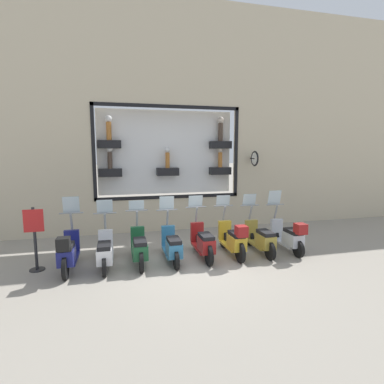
{
  "coord_description": "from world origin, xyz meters",
  "views": [
    {
      "loc": [
        -7.25,
        1.81,
        2.91
      ],
      "look_at": [
        1.73,
        -0.43,
        1.63
      ],
      "focal_mm": 28.0,
      "sensor_mm": 36.0,
      "label": 1
    }
  ],
  "objects_px": {
    "scooter_silver_0": "(289,236)",
    "scooter_yellow_2": "(233,239)",
    "scooter_teal_4": "(172,246)",
    "scooter_olive_1": "(261,239)",
    "scooter_navy_7": "(68,252)",
    "scooter_red_3": "(203,242)",
    "shop_sign_post": "(35,237)",
    "scooter_green_5": "(139,248)",
    "scooter_white_6": "(105,251)"
  },
  "relations": [
    {
      "from": "scooter_silver_0",
      "to": "scooter_red_3",
      "type": "relative_size",
      "value": 0.99
    },
    {
      "from": "scooter_teal_4",
      "to": "scooter_silver_0",
      "type": "bearing_deg",
      "value": -91.02
    },
    {
      "from": "scooter_olive_1",
      "to": "scooter_red_3",
      "type": "relative_size",
      "value": 0.99
    },
    {
      "from": "scooter_olive_1",
      "to": "scooter_green_5",
      "type": "distance_m",
      "value": 3.41
    },
    {
      "from": "scooter_yellow_2",
      "to": "scooter_teal_4",
      "type": "relative_size",
      "value": 1.01
    },
    {
      "from": "scooter_yellow_2",
      "to": "shop_sign_post",
      "type": "relative_size",
      "value": 1.15
    },
    {
      "from": "scooter_red_3",
      "to": "shop_sign_post",
      "type": "height_order",
      "value": "scooter_red_3"
    },
    {
      "from": "scooter_olive_1",
      "to": "scooter_white_6",
      "type": "distance_m",
      "value": 4.27
    },
    {
      "from": "scooter_silver_0",
      "to": "scooter_yellow_2",
      "type": "distance_m",
      "value": 1.71
    },
    {
      "from": "scooter_olive_1",
      "to": "scooter_yellow_2",
      "type": "bearing_deg",
      "value": 93.61
    },
    {
      "from": "scooter_silver_0",
      "to": "scooter_yellow_2",
      "type": "height_order",
      "value": "scooter_silver_0"
    },
    {
      "from": "shop_sign_post",
      "to": "scooter_silver_0",
      "type": "bearing_deg",
      "value": -92.28
    },
    {
      "from": "scooter_teal_4",
      "to": "scooter_green_5",
      "type": "xyz_separation_m",
      "value": [
        0.0,
        0.85,
        0.01
      ]
    },
    {
      "from": "scooter_olive_1",
      "to": "shop_sign_post",
      "type": "distance_m",
      "value": 5.91
    },
    {
      "from": "scooter_white_6",
      "to": "shop_sign_post",
      "type": "relative_size",
      "value": 1.14
    },
    {
      "from": "scooter_teal_4",
      "to": "scooter_green_5",
      "type": "relative_size",
      "value": 0.99
    },
    {
      "from": "scooter_silver_0",
      "to": "scooter_white_6",
      "type": "distance_m",
      "value": 5.12
    },
    {
      "from": "scooter_navy_7",
      "to": "scooter_white_6",
      "type": "bearing_deg",
      "value": -86.83
    },
    {
      "from": "scooter_silver_0",
      "to": "scooter_navy_7",
      "type": "bearing_deg",
      "value": 89.89
    },
    {
      "from": "scooter_olive_1",
      "to": "scooter_green_5",
      "type": "bearing_deg",
      "value": 90.01
    },
    {
      "from": "scooter_silver_0",
      "to": "scooter_olive_1",
      "type": "relative_size",
      "value": 1.0
    },
    {
      "from": "scooter_green_5",
      "to": "scooter_white_6",
      "type": "distance_m",
      "value": 0.85
    },
    {
      "from": "scooter_olive_1",
      "to": "scooter_yellow_2",
      "type": "height_order",
      "value": "scooter_olive_1"
    },
    {
      "from": "scooter_olive_1",
      "to": "scooter_navy_7",
      "type": "height_order",
      "value": "scooter_navy_7"
    },
    {
      "from": "scooter_olive_1",
      "to": "scooter_navy_7",
      "type": "xyz_separation_m",
      "value": [
        -0.05,
        5.12,
        0.06
      ]
    },
    {
      "from": "scooter_green_5",
      "to": "scooter_white_6",
      "type": "bearing_deg",
      "value": 90.28
    },
    {
      "from": "scooter_yellow_2",
      "to": "scooter_navy_7",
      "type": "xyz_separation_m",
      "value": [
        0.0,
        4.27,
        0.0
      ]
    },
    {
      "from": "scooter_yellow_2",
      "to": "scooter_red_3",
      "type": "height_order",
      "value": "scooter_red_3"
    },
    {
      "from": "scooter_olive_1",
      "to": "scooter_navy_7",
      "type": "bearing_deg",
      "value": 90.58
    },
    {
      "from": "scooter_teal_4",
      "to": "scooter_navy_7",
      "type": "distance_m",
      "value": 2.56
    },
    {
      "from": "scooter_olive_1",
      "to": "scooter_teal_4",
      "type": "bearing_deg",
      "value": 90.06
    },
    {
      "from": "scooter_silver_0",
      "to": "scooter_red_3",
      "type": "distance_m",
      "value": 2.56
    },
    {
      "from": "scooter_teal_4",
      "to": "scooter_olive_1",
      "type": "bearing_deg",
      "value": -89.94
    },
    {
      "from": "scooter_navy_7",
      "to": "shop_sign_post",
      "type": "distance_m",
      "value": 0.89
    },
    {
      "from": "scooter_red_3",
      "to": "scooter_white_6",
      "type": "xyz_separation_m",
      "value": [
        -0.01,
        2.56,
        -0.03
      ]
    },
    {
      "from": "scooter_silver_0",
      "to": "scooter_green_5",
      "type": "relative_size",
      "value": 1.0
    },
    {
      "from": "scooter_yellow_2",
      "to": "scooter_white_6",
      "type": "relative_size",
      "value": 1.01
    },
    {
      "from": "scooter_teal_4",
      "to": "scooter_red_3",
      "type": "bearing_deg",
      "value": -89.54
    },
    {
      "from": "scooter_yellow_2",
      "to": "scooter_white_6",
      "type": "xyz_separation_m",
      "value": [
        0.05,
        3.41,
        -0.07
      ]
    },
    {
      "from": "scooter_red_3",
      "to": "scooter_white_6",
      "type": "relative_size",
      "value": 1.01
    },
    {
      "from": "scooter_silver_0",
      "to": "scooter_teal_4",
      "type": "height_order",
      "value": "scooter_silver_0"
    },
    {
      "from": "scooter_red_3",
      "to": "scooter_teal_4",
      "type": "relative_size",
      "value": 1.01
    },
    {
      "from": "scooter_red_3",
      "to": "shop_sign_post",
      "type": "xyz_separation_m",
      "value": [
        0.2,
        4.19,
        0.39
      ]
    },
    {
      "from": "scooter_silver_0",
      "to": "scooter_teal_4",
      "type": "distance_m",
      "value": 3.41
    },
    {
      "from": "scooter_yellow_2",
      "to": "scooter_olive_1",
      "type": "bearing_deg",
      "value": -86.39
    },
    {
      "from": "scooter_teal_4",
      "to": "shop_sign_post",
      "type": "height_order",
      "value": "scooter_teal_4"
    },
    {
      "from": "scooter_silver_0",
      "to": "scooter_red_3",
      "type": "height_order",
      "value": "scooter_silver_0"
    },
    {
      "from": "scooter_silver_0",
      "to": "shop_sign_post",
      "type": "bearing_deg",
      "value": 87.72
    },
    {
      "from": "scooter_yellow_2",
      "to": "scooter_silver_0",
      "type": "bearing_deg",
      "value": -90.32
    },
    {
      "from": "scooter_olive_1",
      "to": "scooter_teal_4",
      "type": "xyz_separation_m",
      "value": [
        -0.0,
        2.56,
        -0.01
      ]
    }
  ]
}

